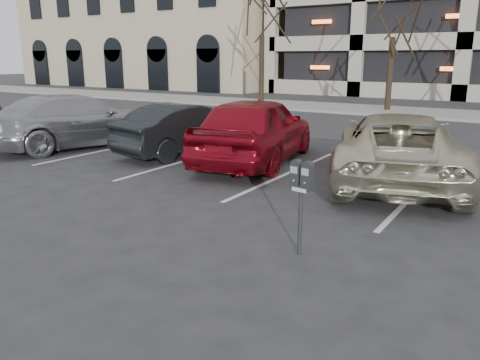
{
  "coord_description": "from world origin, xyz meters",
  "views": [
    {
      "loc": [
        3.21,
        -6.91,
        2.53
      ],
      "look_at": [
        -0.0,
        -1.88,
        0.97
      ],
      "focal_mm": 35.0,
      "sensor_mm": 36.0,
      "label": 1
    }
  ],
  "objects_px": {
    "parking_meter": "(301,185)",
    "car_silver": "(79,121)",
    "suv_silver": "(397,148)",
    "car_red": "(256,129)",
    "car_dark": "(188,129)"
  },
  "relations": [
    {
      "from": "suv_silver",
      "to": "car_red",
      "type": "xyz_separation_m",
      "value": [
        -3.46,
        0.06,
        0.1
      ]
    },
    {
      "from": "car_red",
      "to": "car_silver",
      "type": "distance_m",
      "value": 5.53
    },
    {
      "from": "parking_meter",
      "to": "car_silver",
      "type": "height_order",
      "value": "car_silver"
    },
    {
      "from": "car_red",
      "to": "car_silver",
      "type": "relative_size",
      "value": 0.93
    },
    {
      "from": "parking_meter",
      "to": "suv_silver",
      "type": "xyz_separation_m",
      "value": [
        0.07,
        4.51,
        -0.23
      ]
    },
    {
      "from": "suv_silver",
      "to": "car_silver",
      "type": "xyz_separation_m",
      "value": [
        -8.91,
        -0.86,
        0.04
      ]
    },
    {
      "from": "parking_meter",
      "to": "car_red",
      "type": "relative_size",
      "value": 0.26
    },
    {
      "from": "car_red",
      "to": "car_dark",
      "type": "bearing_deg",
      "value": -11.34
    },
    {
      "from": "car_silver",
      "to": "suv_silver",
      "type": "bearing_deg",
      "value": -159.32
    },
    {
      "from": "suv_silver",
      "to": "car_dark",
      "type": "relative_size",
      "value": 1.39
    },
    {
      "from": "suv_silver",
      "to": "car_red",
      "type": "bearing_deg",
      "value": -18.01
    },
    {
      "from": "parking_meter",
      "to": "suv_silver",
      "type": "bearing_deg",
      "value": 98.66
    },
    {
      "from": "car_red",
      "to": "car_dark",
      "type": "xyz_separation_m",
      "value": [
        -2.13,
        -0.01,
        -0.15
      ]
    },
    {
      "from": "car_silver",
      "to": "car_dark",
      "type": "bearing_deg",
      "value": -149.44
    },
    {
      "from": "suv_silver",
      "to": "car_dark",
      "type": "distance_m",
      "value": 5.59
    }
  ]
}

